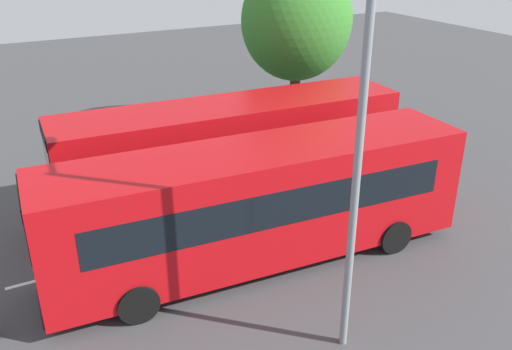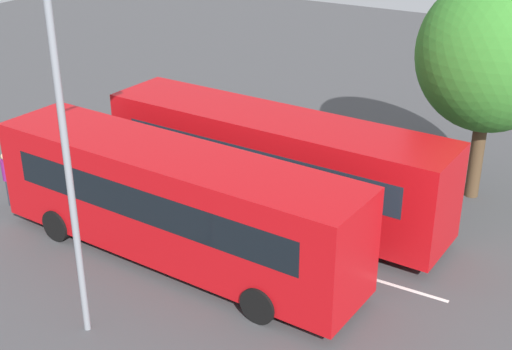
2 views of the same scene
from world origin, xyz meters
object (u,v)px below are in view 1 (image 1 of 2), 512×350
(street_lamp, at_px, (352,139))
(depot_tree, at_px, (297,21))
(bus_center_left, at_px, (259,202))
(bus_far_left, at_px, (231,147))

(street_lamp, distance_m, depot_tree, 12.96)
(bus_center_left, relative_size, street_lamp, 1.40)
(bus_center_left, bearing_deg, depot_tree, -123.32)
(bus_far_left, distance_m, bus_center_left, 3.86)
(bus_far_left, height_order, depot_tree, depot_tree)
(bus_center_left, bearing_deg, street_lamp, 95.52)
(depot_tree, bearing_deg, bus_center_left, 53.32)
(street_lamp, xyz_separation_m, depot_tree, (-5.92, -11.53, 0.13))
(street_lamp, height_order, depot_tree, street_lamp)
(depot_tree, bearing_deg, bus_far_left, 41.04)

